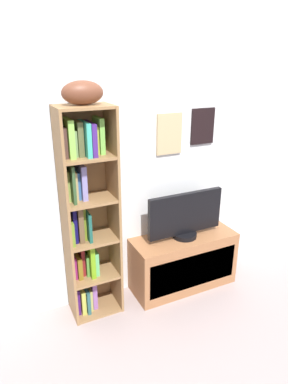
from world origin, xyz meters
TOP-DOWN VIEW (x-y plane):
  - ground at (0.00, 0.00)m, footprint 5.20×5.20m
  - back_wall at (0.00, 1.13)m, footprint 4.80×0.08m
  - bookshelf at (-0.59, 0.98)m, footprint 0.40×0.29m
  - football at (-0.56, 0.95)m, footprint 0.29×0.18m
  - tv_stand at (0.28, 0.91)m, footprint 0.96×0.37m
  - television at (0.28, 0.91)m, footprint 0.71×0.22m

SIDE VIEW (x-z plane):
  - ground at x=0.00m, z-range -0.04..0.00m
  - tv_stand at x=0.28m, z-range 0.00..0.51m
  - television at x=0.28m, z-range 0.51..0.93m
  - bookshelf at x=-0.59m, z-range 0.02..1.72m
  - back_wall at x=0.00m, z-range 0.00..2.49m
  - football at x=-0.56m, z-range 1.70..1.87m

